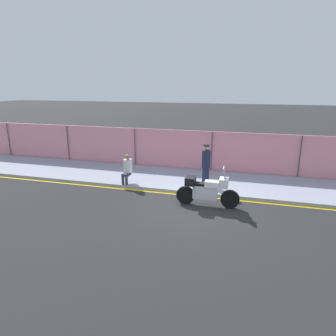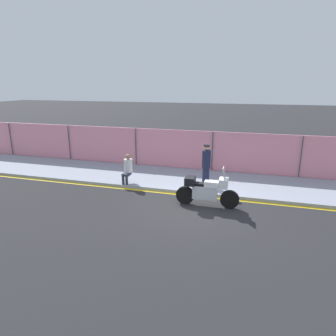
% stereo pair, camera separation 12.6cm
% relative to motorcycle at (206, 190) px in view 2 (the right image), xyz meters
% --- Properties ---
extents(ground_plane, '(120.00, 120.00, 0.00)m').
position_rel_motorcycle_xyz_m(ground_plane, '(-0.43, -0.34, -0.63)').
color(ground_plane, '#262628').
extents(sidewalk, '(31.11, 3.43, 0.13)m').
position_rel_motorcycle_xyz_m(sidewalk, '(-0.43, 2.69, -0.56)').
color(sidewalk, '#8E93A3').
rests_on(sidewalk, ground_plane).
extents(curb_paint_stripe, '(31.11, 0.18, 0.01)m').
position_rel_motorcycle_xyz_m(curb_paint_stripe, '(-0.43, 0.88, -0.63)').
color(curb_paint_stripe, gold).
rests_on(curb_paint_stripe, ground_plane).
extents(storefront_fence, '(29.56, 0.17, 2.14)m').
position_rel_motorcycle_xyz_m(storefront_fence, '(-0.43, 4.49, 0.44)').
color(storefront_fence, pink).
rests_on(storefront_fence, ground_plane).
extents(motorcycle, '(2.38, 0.52, 1.55)m').
position_rel_motorcycle_xyz_m(motorcycle, '(0.00, 0.00, 0.00)').
color(motorcycle, black).
rests_on(motorcycle, ground_plane).
extents(officer_standing, '(0.37, 0.37, 1.79)m').
position_rel_motorcycle_xyz_m(officer_standing, '(-0.37, 2.10, 0.42)').
color(officer_standing, '#191E38').
rests_on(officer_standing, sidewalk).
extents(person_seated_on_curb, '(0.38, 0.67, 1.29)m').
position_rel_motorcycle_xyz_m(person_seated_on_curb, '(-3.81, 1.43, 0.22)').
color(person_seated_on_curb, '#2D3342').
rests_on(person_seated_on_curb, sidewalk).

